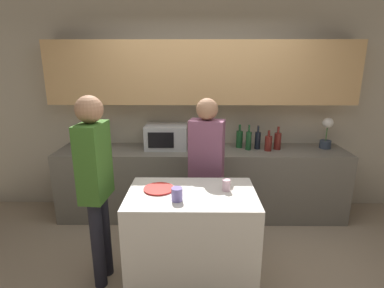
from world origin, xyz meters
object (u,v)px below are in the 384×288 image
object	(u,v)px
bottle_3	(268,143)
bottle_4	(278,141)
bottle_2	(258,140)
cup_0	(226,185)
bottle_1	(249,140)
microwave	(166,136)
bottle_0	(239,139)
potted_plant	(327,133)
cup_1	(177,194)
person_left	(206,163)
toaster	(94,141)
person_center	(95,177)
plate_on_island	(159,189)

from	to	relation	value
bottle_3	bottle_4	world-z (taller)	bottle_4
bottle_2	bottle_4	size ratio (longest dim) A/B	1.03
bottle_3	cup_0	size ratio (longest dim) A/B	2.63
bottle_1	cup_0	world-z (taller)	bottle_1
microwave	bottle_0	distance (m)	0.93
potted_plant	cup_1	bearing A→B (deg)	-139.36
potted_plant	bottle_0	bearing A→B (deg)	178.82
potted_plant	bottle_1	bearing A→B (deg)	-175.41
cup_0	person_left	distance (m)	0.57
bottle_4	bottle_3	bearing A→B (deg)	-155.19
toaster	bottle_2	bearing A→B (deg)	-1.16
person_left	person_center	bearing A→B (deg)	42.16
toaster	person_center	bearing A→B (deg)	-71.31
microwave	toaster	world-z (taller)	microwave
bottle_2	bottle_3	distance (m)	0.14
microwave	person_center	bearing A→B (deg)	-109.83
microwave	bottle_0	world-z (taller)	microwave
bottle_1	person_center	size ratio (longest dim) A/B	0.18
bottle_1	potted_plant	bearing A→B (deg)	4.59
bottle_4	person_left	bearing A→B (deg)	-140.80
bottle_2	microwave	bearing A→B (deg)	177.99
bottle_4	person_left	distance (m)	1.18
toaster	bottle_4	xyz separation A→B (m)	(2.32, -0.06, 0.02)
plate_on_island	person_center	xyz separation A→B (m)	(-0.54, 0.01, 0.10)
bottle_0	plate_on_island	distance (m)	1.62
bottle_3	plate_on_island	size ratio (longest dim) A/B	0.98
bottle_0	person_center	bearing A→B (deg)	-136.20
bottle_3	plate_on_island	xyz separation A→B (m)	(-1.21, -1.22, -0.07)
potted_plant	plate_on_island	bearing A→B (deg)	-145.68
bottle_0	cup_1	size ratio (longest dim) A/B	2.80
potted_plant	cup_1	size ratio (longest dim) A/B	3.73
person_left	bottle_0	bearing A→B (deg)	-104.97
cup_1	bottle_2	bearing A→B (deg)	58.30
bottle_4	plate_on_island	size ratio (longest dim) A/B	1.12
bottle_4	cup_0	size ratio (longest dim) A/B	3.00
potted_plant	bottle_1	size ratio (longest dim) A/B	1.25
bottle_1	bottle_2	xyz separation A→B (m)	(0.12, 0.04, -0.01)
plate_on_island	cup_0	size ratio (longest dim) A/B	2.67
bottle_0	cup_0	size ratio (longest dim) A/B	3.05
bottle_1	person_center	xyz separation A→B (m)	(-1.51, -1.25, 0.01)
microwave	plate_on_island	xyz separation A→B (m)	(0.06, -1.34, -0.12)
person_left	cup_0	bearing A→B (deg)	118.67
bottle_2	person_left	size ratio (longest dim) A/B	0.19
microwave	cup_0	distance (m)	1.49
cup_0	cup_1	bearing A→B (deg)	-154.81
cup_0	cup_1	xyz separation A→B (m)	(-0.40, -0.19, 0.00)
potted_plant	person_left	world-z (taller)	person_left
cup_0	person_left	size ratio (longest dim) A/B	0.06
toaster	person_center	xyz separation A→B (m)	(0.45, -1.33, 0.04)
bottle_1	cup_1	distance (m)	1.67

